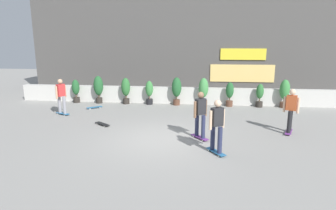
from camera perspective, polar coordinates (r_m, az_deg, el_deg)
The scene contains 18 objects.
ground_plane at distance 10.20m, azimuth -0.97°, elevation -6.78°, with size 48.00×48.00×0.00m, color gray.
planter_wall at distance 15.86m, azimuth 1.86°, elevation 1.95°, with size 18.00×0.40×0.90m, color beige.
building_backdrop at distance 19.57m, azimuth 2.93°, elevation 12.21°, with size 20.00×2.08×6.50m.
potted_plant_0 at distance 16.82m, azimuth -17.97°, elevation 2.90°, with size 0.42×0.42×1.30m.
potted_plant_1 at distance 16.29m, azimuth -13.76°, elevation 3.46°, with size 0.53×0.53×1.53m.
potted_plant_2 at distance 15.83m, azimuth -8.45°, elevation 3.20°, with size 0.48×0.48×1.44m.
potted_plant_3 at distance 15.57m, azimuth -3.76°, elevation 2.74°, with size 0.41×0.41×1.30m.
potted_plant_4 at distance 15.34m, azimuth 1.73°, elevation 3.22°, with size 0.52×0.52×1.51m.
potted_plant_5 at distance 15.29m, azimuth 7.12°, elevation 3.06°, with size 0.51×0.51×1.50m.
potted_plant_6 at distance 15.40m, azimuth 12.24°, elevation 2.35°, with size 0.41×0.41×1.29m.
potted_plant_7 at distance 15.64m, azimuth 17.88°, elevation 1.98°, with size 0.38×0.38×1.23m.
potted_plant_8 at distance 15.90m, azimuth 22.31°, elevation 2.52°, with size 0.50×0.50×1.48m.
skater_far_left at distance 8.74m, azimuth 9.74°, elevation -3.82°, with size 0.61×0.78×1.70m.
skater_foreground at distance 9.99m, azimuth 6.49°, elevation -1.63°, with size 0.65×0.75×1.70m.
skater_mid_plaza at distance 14.16m, azimuth -20.60°, elevation 1.86°, with size 0.80×0.54×1.70m.
skater_far_right at distance 11.48m, azimuth 23.39°, elevation -0.74°, with size 0.53×0.82×1.70m.
skateboard_near_camera at distance 15.18m, azimuth -14.51°, elevation -0.43°, with size 0.74×0.66×0.08m.
skateboard_aside at distance 12.07m, azimuth -13.00°, elevation -3.70°, with size 0.76×0.64×0.08m.
Camera 1 is at (1.27, -9.53, 3.39)m, focal length 30.45 mm.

